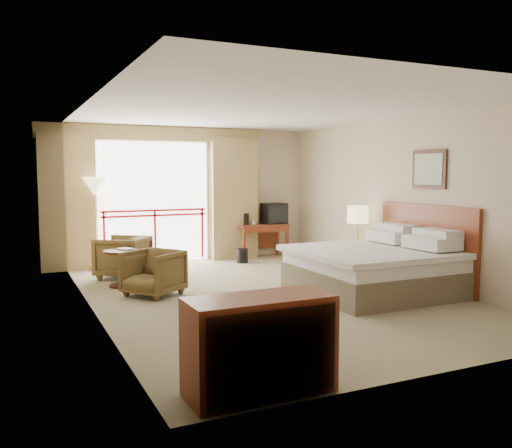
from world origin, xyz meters
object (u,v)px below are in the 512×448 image
armchair_far (123,278)px  floor_lamp (95,190)px  nightstand (359,259)px  wastebasket (242,256)px  desk (260,231)px  dresser (260,345)px  table_lamp (358,215)px  tv (274,213)px  bed (376,268)px  armchair_near (154,295)px  side_table (121,262)px

armchair_far → floor_lamp: (-0.30, 0.93, 1.48)m
nightstand → wastebasket: (-1.35, 2.04, -0.13)m
desk → dresser: 7.16m
nightstand → floor_lamp: size_ratio=0.32×
nightstand → table_lamp: size_ratio=0.85×
wastebasket → dresser: bearing=-112.3°
table_lamp → dresser: bearing=-133.7°
wastebasket → dresser: dresser is taller
desk → floor_lamp: 3.54m
desk → dresser: (-3.08, -6.46, -0.15)m
wastebasket → floor_lamp: size_ratio=0.17×
tv → dresser: tv is taller
wastebasket → floor_lamp: floor_lamp is taller
table_lamp → armchair_far: (-3.83, 1.43, -1.05)m
bed → dresser: 4.09m
table_lamp → armchair_far: bearing=159.5°
tv → armchair_near: (-3.29, -2.56, -0.93)m
bed → dresser: (-3.16, -2.61, 0.03)m
wastebasket → armchair_near: size_ratio=0.38×
side_table → floor_lamp: (-0.13, 1.65, 1.08)m
nightstand → side_table: 4.07m
armchair_far → side_table: size_ratio=1.37×
nightstand → desk: (-0.70, 2.55, 0.28)m
nightstand → bed: bearing=-117.0°
nightstand → tv: (-0.40, 2.50, 0.65)m
nightstand → tv: tv is taller
bed → desk: bed is taller
nightstand → table_lamp: table_lamp is taller
armchair_near → wastebasket: bearing=96.5°
wastebasket → dresser: (-2.43, -5.95, 0.26)m
bed → wastebasket: bearing=102.2°
table_lamp → armchair_near: size_ratio=0.87×
table_lamp → armchair_far: table_lamp is taller
tv → armchair_near: size_ratio=0.66×
dresser → desk: bearing=61.7°
side_table → dresser: (0.21, -4.66, 0.01)m
bed → tv: (0.23, 3.80, 0.55)m
armchair_near → desk: bearing=95.8°
armchair_far → tv: bearing=142.9°
table_lamp → desk: size_ratio=0.60×
wastebasket → armchair_near: bearing=-138.1°
tv → wastebasket: 1.32m
armchair_far → side_table: 0.85m
desk → armchair_far: bearing=-157.7°
bed → nightstand: (0.63, 1.30, -0.10)m
armchair_far → wastebasket: bearing=139.0°
side_table → desk: bearing=28.7°
side_table → armchair_near: bearing=-69.3°
tv → armchair_near: bearing=-138.6°
armchair_near → side_table: side_table is taller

